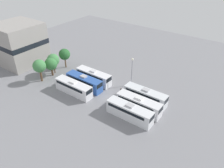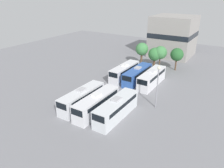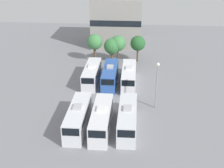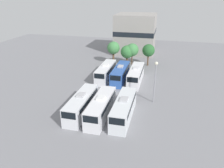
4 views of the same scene
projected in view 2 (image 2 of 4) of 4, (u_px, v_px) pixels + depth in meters
ground_plane at (121, 94)px, 44.95m from camera, size 111.11×111.11×0.00m
bus_0 at (82, 98)px, 39.66m from camera, size 2.63×10.52×3.53m
bus_1 at (97, 103)px, 37.79m from camera, size 2.63×10.52×3.53m
bus_2 at (117, 108)px, 36.28m from camera, size 2.63×10.52×3.53m
bus_3 at (125, 71)px, 52.52m from camera, size 2.63×10.52×3.53m
bus_4 at (137, 74)px, 50.56m from camera, size 2.63×10.52×3.53m
bus_5 at (152, 78)px, 48.70m from camera, size 2.63×10.52×3.53m
worker_person at (131, 97)px, 42.05m from camera, size 0.36×0.36×1.69m
light_pole at (158, 80)px, 37.84m from camera, size 0.60×0.60×7.93m
tree_0 at (142, 49)px, 60.78m from camera, size 3.51×3.51×6.36m
tree_1 at (155, 54)px, 59.30m from camera, size 3.59×3.59×5.47m
tree_2 at (160, 53)px, 58.85m from camera, size 3.53×3.53×5.97m
tree_3 at (177, 55)px, 56.71m from camera, size 3.38×3.38×5.99m
depot_building at (173, 36)px, 69.28m from camera, size 12.58×12.83×12.47m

